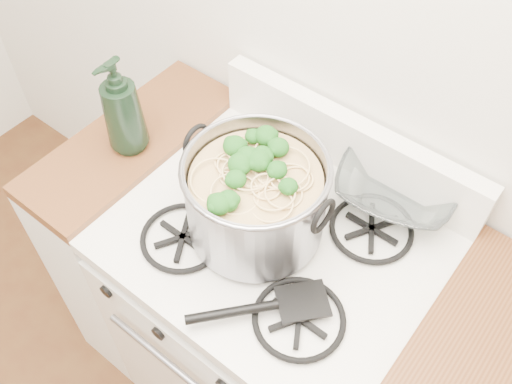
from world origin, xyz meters
name	(u,v)px	position (x,y,z in m)	size (l,w,h in m)	color
gas_range	(272,323)	(0.00, 1.26, 0.44)	(0.76, 0.66, 0.92)	white
counter_left	(153,233)	(-0.51, 1.26, 0.46)	(0.25, 0.65, 0.92)	silver
stock_pot	(256,198)	(-0.05, 1.24, 1.03)	(0.36, 0.33, 0.22)	gray
spatula	(303,300)	(0.16, 1.15, 0.94)	(0.29, 0.31, 0.02)	black
glass_bowl	(397,189)	(0.16, 1.54, 0.94)	(0.12, 0.12, 0.03)	white
bottle	(121,106)	(-0.48, 1.25, 1.06)	(0.11, 0.11, 0.28)	black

